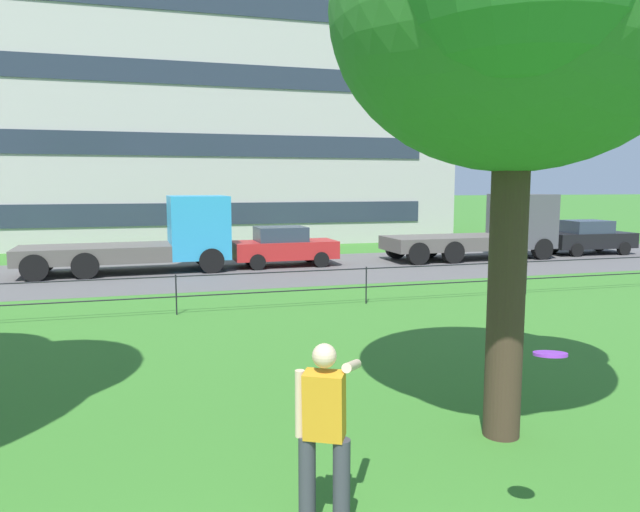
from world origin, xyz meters
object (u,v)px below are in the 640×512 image
at_px(car_red_center, 284,246).
at_px(apartment_building_background, 192,86).
at_px(flatbed_truck_far_left, 158,238).
at_px(person_thrower, 324,431).
at_px(frisbee, 550,354).
at_px(flatbed_truck_far_right, 492,230).
at_px(car_black_left, 588,237).
at_px(tree_large_lawn, 528,4).

height_order(car_red_center, apartment_building_background, apartment_building_background).
height_order(flatbed_truck_far_left, car_red_center, flatbed_truck_far_left).
relative_size(person_thrower, frisbee, 5.42).
bearing_deg(flatbed_truck_far_right, car_black_left, 1.55).
bearing_deg(flatbed_truck_far_left, flatbed_truck_far_right, 0.23).
relative_size(flatbed_truck_far_right, car_black_left, 1.81).
bearing_deg(car_black_left, tree_large_lawn, -132.46).
height_order(car_red_center, flatbed_truck_far_right, flatbed_truck_far_right).
xyz_separation_m(tree_large_lawn, car_red_center, (0.70, 16.26, -4.44)).
distance_m(flatbed_truck_far_left, car_black_left, 18.99).
distance_m(flatbed_truck_far_right, apartment_building_background, 18.84).
height_order(person_thrower, flatbed_truck_far_right, flatbed_truck_far_right).
relative_size(frisbee, flatbed_truck_far_left, 0.04).
bearing_deg(apartment_building_background, frisbee, -88.87).
distance_m(car_red_center, car_black_left, 14.25).
bearing_deg(apartment_building_background, person_thrower, -91.94).
bearing_deg(car_red_center, frisbee, -95.67).
distance_m(car_red_center, flatbed_truck_far_right, 9.17).
distance_m(tree_large_lawn, flatbed_truck_far_right, 19.39).
height_order(tree_large_lawn, frisbee, tree_large_lawn).
bearing_deg(car_black_left, frisbee, -131.05).
bearing_deg(flatbed_truck_far_right, person_thrower, -125.97).
xyz_separation_m(tree_large_lawn, car_black_left, (14.95, 16.34, -4.44)).
bearing_deg(car_black_left, car_red_center, -179.67).
bearing_deg(person_thrower, flatbed_truck_far_right, 54.03).
xyz_separation_m(flatbed_truck_far_right, car_black_left, (5.09, 0.14, -0.44)).
bearing_deg(flatbed_truck_far_right, car_red_center, 179.65).
height_order(person_thrower, flatbed_truck_far_left, flatbed_truck_far_left).
relative_size(car_red_center, apartment_building_background, 0.14).
bearing_deg(tree_large_lawn, frisbee, -117.93).
height_order(flatbed_truck_far_left, apartment_building_background, apartment_building_background).
distance_m(tree_large_lawn, car_red_center, 16.87).
distance_m(tree_large_lawn, apartment_building_background, 29.28).
bearing_deg(tree_large_lawn, car_red_center, 87.54).
bearing_deg(flatbed_truck_far_left, car_black_left, 0.58).
bearing_deg(frisbee, apartment_building_background, 91.13).
relative_size(frisbee, apartment_building_background, 0.01).
xyz_separation_m(frisbee, flatbed_truck_far_left, (-2.90, 18.27, -0.59)).
bearing_deg(car_black_left, apartment_building_background, 142.79).
xyz_separation_m(flatbed_truck_far_left, apartment_building_background, (2.29, 12.87, 7.49)).
relative_size(car_red_center, car_black_left, 1.00).
bearing_deg(flatbed_truck_far_right, flatbed_truck_far_left, -179.77).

